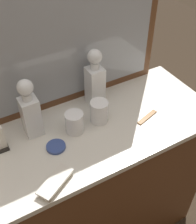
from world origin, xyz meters
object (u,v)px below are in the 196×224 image
crystal_decanter_rear (95,83)px  crystal_tumbler_right (99,112)px  crystal_decanter_far_right (30,113)px  silver_brush_front (55,182)px  tortoiseshell_comb (147,117)px  porcelain_dish (56,147)px  crystal_tumbler_left (75,123)px

crystal_decanter_rear → crystal_tumbler_right: bearing=-110.9°
crystal_decanter_far_right → silver_brush_front: 0.30m
crystal_decanter_rear → tortoiseshell_comb: bearing=-54.2°
crystal_tumbler_right → silver_brush_front: size_ratio=0.64×
crystal_decanter_rear → crystal_tumbler_right: (-0.04, -0.11, -0.07)m
crystal_decanter_far_right → porcelain_dish: size_ratio=3.43×
crystal_decanter_far_right → crystal_tumbler_right: size_ratio=2.66×
crystal_tumbler_right → silver_brush_front: bearing=-144.5°
crystal_tumbler_right → crystal_tumbler_left: bearing=-177.8°
porcelain_dish → tortoiseshell_comb: size_ratio=0.65×
crystal_tumbler_left → porcelain_dish: 0.13m
crystal_decanter_rear → crystal_tumbler_right: size_ratio=2.80×
crystal_decanter_far_right → crystal_tumbler_left: size_ratio=2.88×
crystal_decanter_rear → silver_brush_front: size_ratio=1.79×
crystal_tumbler_right → porcelain_dish: bearing=-166.5°
crystal_tumbler_right → crystal_tumbler_left: (-0.12, -0.00, -0.00)m
crystal_tumbler_right → tortoiseshell_comb: (0.19, -0.09, -0.04)m
crystal_decanter_far_right → tortoiseshell_comb: bearing=-19.2°
tortoiseshell_comb → crystal_tumbler_left: bearing=164.4°
crystal_tumbler_left → porcelain_dish: size_ratio=1.19×
silver_brush_front → tortoiseshell_comb: bearing=13.9°
crystal_decanter_far_right → tortoiseshell_comb: (0.47, -0.16, -0.10)m
crystal_tumbler_right → silver_brush_front: (-0.30, -0.21, -0.03)m
crystal_decanter_rear → crystal_decanter_far_right: 0.32m
crystal_decanter_far_right → porcelain_dish: (0.04, -0.13, -0.10)m
crystal_decanter_far_right → tortoiseshell_comb: crystal_decanter_far_right is taller
crystal_tumbler_left → silver_brush_front: 0.28m
crystal_decanter_rear → porcelain_dish: (-0.27, -0.17, -0.11)m
crystal_decanter_rear → crystal_decanter_far_right: (-0.32, -0.04, -0.01)m
crystal_decanter_far_right → crystal_tumbler_left: 0.18m
crystal_tumbler_right → crystal_tumbler_left: crystal_tumbler_right is taller
crystal_decanter_rear → silver_brush_front: (-0.34, -0.33, -0.10)m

